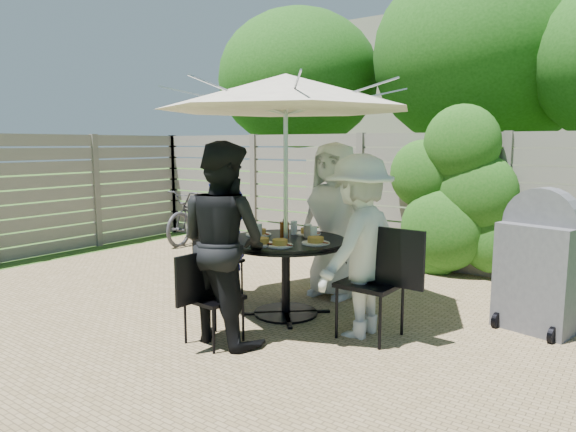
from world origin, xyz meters
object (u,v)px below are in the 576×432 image
Objects in this scene: glass_back at (294,228)px; coffee_cup at (308,231)px; umbrella at (286,92)px; plate_left at (259,233)px; plate_back at (308,232)px; plate_right at (316,241)px; chair_back at (340,272)px; plate_extra at (280,244)px; chair_left at (219,275)px; person_back at (334,221)px; person_front at (223,243)px; person_left at (226,227)px; bicycle at (201,216)px; patio_table at (286,263)px; syrup_jug at (284,230)px; person_right at (359,247)px; glass_left at (259,231)px; bbq_grill at (540,266)px; chair_right at (372,306)px; glass_right at (314,234)px; plate_front at (261,242)px; chair_front at (213,317)px.

coffee_cup is (0.20, -0.05, -0.01)m from glass_back.
umbrella reaches higher than plate_left.
plate_right is at bearing -48.23° from plate_back.
plate_back is at bearing -2.85° from chair_back.
plate_extra is at bearing -62.27° from umbrella.
person_back is at bearing 37.01° from chair_left.
chair_back is at bearing -89.98° from person_front.
person_left is (-0.88, -0.78, -0.05)m from person_back.
chair_back is 3.59× the size of plate_extra.
plate_left is (-0.41, -0.81, -0.06)m from person_back.
umbrella is 1.55m from person_front.
bicycle is at bearing 149.40° from plate_right.
bicycle is at bearing -38.62° from person_front.
plate_right is (0.41, 0.81, -0.06)m from person_front.
patio_table is 0.49× the size of umbrella.
syrup_jug is (0.30, 0.03, 0.06)m from plate_left.
person_right is at bearing -18.75° from glass_back.
bicycle is (-3.13, 2.24, -0.34)m from plate_left.
plate_back is (-0.03, -0.47, -0.06)m from person_back.
plate_back is 0.15× the size of bicycle.
person_right is 11.51× the size of glass_left.
umbrella is 1.94× the size of bbq_grill.
chair_right is 7.17× the size of glass_left.
person_front is (0.78, -0.88, 0.05)m from person_left.
patio_table is 0.32m from syrup_jug.
patio_table is at bearing -3.23° from plate_left.
umbrella is 2.54× the size of chair_right.
chair_back is at bearing -165.21° from bbq_grill.
plate_extra is at bearing -77.98° from plate_back.
glass_left is at bearing -44.98° from bicycle.
patio_table is 4.78× the size of plate_back.
glass_right is (0.62, 0.07, 0.05)m from plate_left.
person_back is 1.41m from chair_left.
person_right is 6.72× the size of plate_extra.
plate_extra is 0.42m from glass_right.
person_front is (0.92, -0.88, 0.61)m from chair_left.
glass_right is at bearing -84.50° from person_left.
umbrella reaches higher than glass_right.
person_back is 1.19m from plate_front.
person_back is 0.97m from glass_left.
umbrella is 15.92× the size of syrup_jug.
plate_back is at bearing -90.00° from person_back.
umbrella is at bearing 180.00° from patio_table.
bicycle is (-2.53, 2.20, 0.21)m from chair_left.
plate_front is at bearing 18.89° from chair_right.
person_left is at bearing -177.73° from glass_right.
umbrella is 1.36m from coffee_cup.
glass_back is 0.88× the size of syrup_jug.
chair_front is 3.18× the size of plate_left.
plate_extra is (0.16, -0.31, -1.37)m from umbrella.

